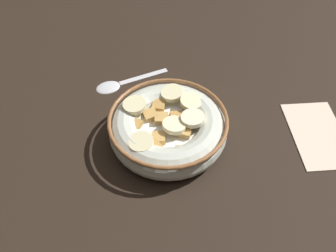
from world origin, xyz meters
TOP-DOWN VIEW (x-y plane):
  - ground_plane at (0.00, 0.00)cm, footprint 99.42×99.42cm
  - cereal_bowl at (0.03, -0.01)cm, footprint 17.90×17.90cm
  - spoon at (13.90, 6.71)cm, footprint 5.18×13.79cm
  - folded_napkin at (-3.75, -23.39)cm, footprint 14.50×9.74cm

SIDE VIEW (x-z plane):
  - ground_plane at x=0.00cm, z-range -2.00..0.00cm
  - folded_napkin at x=-3.75cm, z-range 0.00..0.30cm
  - spoon at x=13.90cm, z-range -0.05..0.75cm
  - cereal_bowl at x=0.03cm, z-range -0.08..5.37cm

